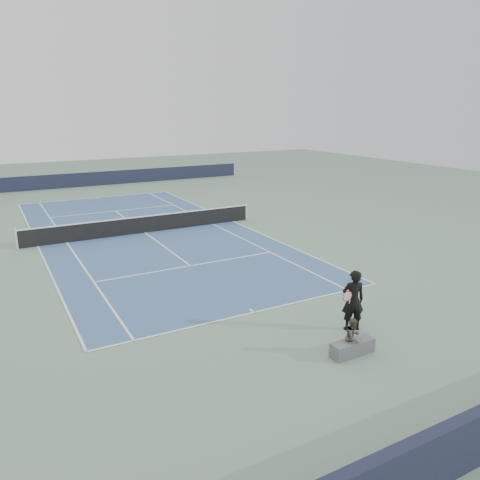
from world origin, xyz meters
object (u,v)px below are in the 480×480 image
tennis_player (353,300)px  tennis_ball (349,339)px  spectator_bench (353,342)px  tennis_net (145,224)px

tennis_player → tennis_ball: tennis_player is taller
tennis_ball → spectator_bench: bearing=-126.9°
tennis_net → spectator_bench: bearing=-86.3°
tennis_net → tennis_player: tennis_player is taller
tennis_player → spectator_bench: 1.69m
tennis_net → tennis_player: bearing=-82.0°
tennis_net → spectator_bench: spectator_bench is taller
tennis_ball → spectator_bench: size_ratio=0.05×
tennis_player → tennis_net: bearing=98.0°
tennis_player → tennis_ball: 1.18m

